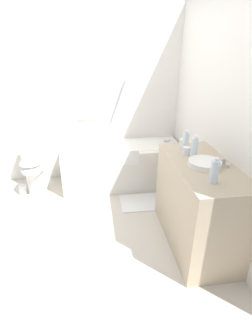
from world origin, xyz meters
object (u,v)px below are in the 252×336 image
(bathtub, at_px, (122,164))
(water_bottle_0, at_px, (194,148))
(drinking_glass_1, at_px, (183,142))
(sink_basin, at_px, (205,163))
(water_bottle_1, at_px, (215,171))
(sink_faucet, at_px, (223,162))
(drinking_glass_0, at_px, (186,151))
(toilet, at_px, (35,166))
(bath_mat, at_px, (141,202))
(water_bottle_2, at_px, (186,142))
(toilet_paper_roll, at_px, (23,190))

(bathtub, bearing_deg, water_bottle_0, -64.62)
(drinking_glass_1, bearing_deg, sink_basin, -87.47)
(water_bottle_0, xyz_separation_m, water_bottle_1, (-0.02, -0.49, -0.01))
(sink_faucet, distance_m, drinking_glass_0, 0.37)
(bathtub, xyz_separation_m, toilet, (-1.21, -0.06, 0.06))
(bathtub, distance_m, bath_mat, 0.68)
(water_bottle_1, relative_size, drinking_glass_0, 2.64)
(drinking_glass_0, xyz_separation_m, bath_mat, (-0.34, 0.53, -0.92))
(bathtub, xyz_separation_m, water_bottle_2, (0.54, -1.01, 0.67))
(sink_basin, distance_m, water_bottle_1, 0.31)
(water_bottle_2, bearing_deg, toilet_paper_roll, 155.71)
(sink_basin, bearing_deg, bath_mat, 116.86)
(toilet, distance_m, bath_mat, 1.53)
(water_bottle_1, height_order, toilet_paper_roll, water_bottle_1)
(bathtub, distance_m, sink_basin, 1.61)
(toilet, relative_size, water_bottle_1, 3.61)
(sink_basin, xyz_separation_m, toilet_paper_roll, (-2.00, 1.24, -0.85))
(sink_basin, relative_size, water_bottle_1, 1.41)
(drinking_glass_1, relative_size, toilet_paper_roll, 0.57)
(bathtub, relative_size, water_bottle_0, 7.60)
(water_bottle_2, xyz_separation_m, bath_mat, (-0.35, 0.44, -0.98))
(water_bottle_2, bearing_deg, bathtub, 118.01)
(bathtub, relative_size, toilet_paper_roll, 12.64)
(sink_basin, relative_size, drinking_glass_1, 3.89)
(sink_faucet, height_order, water_bottle_1, water_bottle_1)
(sink_basin, bearing_deg, water_bottle_2, 98.75)
(drinking_glass_0, relative_size, bath_mat, 0.15)
(water_bottle_0, relative_size, water_bottle_1, 1.06)
(toilet, relative_size, drinking_glass_0, 9.53)
(toilet, bearing_deg, bathtub, 97.14)
(bathtub, bearing_deg, drinking_glass_0, -64.58)
(sink_faucet, bearing_deg, toilet, 146.40)
(bath_mat, relative_size, toilet_paper_roll, 4.04)
(water_bottle_1, relative_size, bath_mat, 0.39)
(water_bottle_0, xyz_separation_m, toilet_paper_roll, (-1.96, 1.05, -0.92))
(water_bottle_2, bearing_deg, water_bottle_1, -90.12)
(toilet, distance_m, water_bottle_2, 2.08)
(sink_faucet, xyz_separation_m, bath_mat, (-0.59, 0.80, -0.91))
(sink_faucet, relative_size, water_bottle_0, 0.69)
(sink_faucet, xyz_separation_m, toilet_paper_roll, (-2.18, 1.24, -0.85))
(water_bottle_1, bearing_deg, bathtub, 107.71)
(water_bottle_1, height_order, water_bottle_2, water_bottle_2)
(drinking_glass_0, bearing_deg, sink_faucet, -48.07)
(sink_basin, relative_size, sink_faucet, 1.93)
(drinking_glass_1, bearing_deg, water_bottle_0, -91.58)
(toilet, height_order, toilet_paper_roll, toilet)
(drinking_glass_1, height_order, toilet_paper_roll, drinking_glass_1)
(water_bottle_1, height_order, drinking_glass_1, water_bottle_1)
(sink_faucet, distance_m, bath_mat, 1.35)
(water_bottle_0, bearing_deg, toilet_paper_roll, 151.94)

